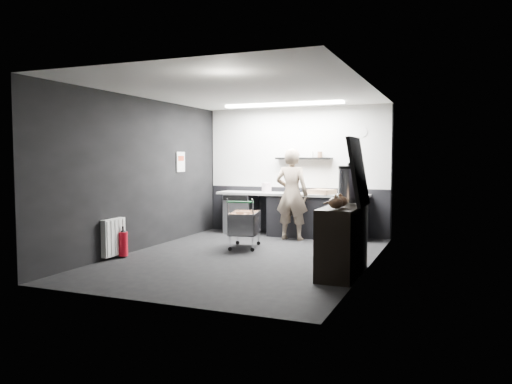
% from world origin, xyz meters
% --- Properties ---
extents(floor, '(5.50, 5.50, 0.00)m').
position_xyz_m(floor, '(0.00, 0.00, 0.00)').
color(floor, black).
rests_on(floor, ground).
extents(ceiling, '(5.50, 5.50, 0.00)m').
position_xyz_m(ceiling, '(0.00, 0.00, 2.70)').
color(ceiling, silver).
rests_on(ceiling, wall_back).
extents(wall_back, '(5.50, 0.00, 5.50)m').
position_xyz_m(wall_back, '(0.00, 2.75, 1.35)').
color(wall_back, black).
rests_on(wall_back, floor).
extents(wall_front, '(5.50, 0.00, 5.50)m').
position_xyz_m(wall_front, '(0.00, -2.75, 1.35)').
color(wall_front, black).
rests_on(wall_front, floor).
extents(wall_left, '(0.00, 5.50, 5.50)m').
position_xyz_m(wall_left, '(-2.00, 0.00, 1.35)').
color(wall_left, black).
rests_on(wall_left, floor).
extents(wall_right, '(0.00, 5.50, 5.50)m').
position_xyz_m(wall_right, '(2.00, 0.00, 1.35)').
color(wall_right, black).
rests_on(wall_right, floor).
extents(kitchen_wall_panel, '(3.95, 0.02, 1.70)m').
position_xyz_m(kitchen_wall_panel, '(0.00, 2.73, 1.85)').
color(kitchen_wall_panel, silver).
rests_on(kitchen_wall_panel, wall_back).
extents(dado_panel, '(3.95, 0.02, 1.00)m').
position_xyz_m(dado_panel, '(0.00, 2.73, 0.50)').
color(dado_panel, black).
rests_on(dado_panel, wall_back).
extents(floating_shelf, '(1.20, 0.22, 0.04)m').
position_xyz_m(floating_shelf, '(0.20, 2.62, 1.62)').
color(floating_shelf, black).
rests_on(floating_shelf, wall_back).
extents(wall_clock, '(0.20, 0.03, 0.20)m').
position_xyz_m(wall_clock, '(1.40, 2.72, 2.15)').
color(wall_clock, white).
rests_on(wall_clock, wall_back).
extents(poster, '(0.02, 0.30, 0.40)m').
position_xyz_m(poster, '(-1.98, 1.30, 1.55)').
color(poster, white).
rests_on(poster, wall_left).
extents(poster_red_band, '(0.02, 0.22, 0.10)m').
position_xyz_m(poster_red_band, '(-1.98, 1.30, 1.62)').
color(poster_red_band, red).
rests_on(poster_red_band, poster).
extents(radiator, '(0.10, 0.50, 0.60)m').
position_xyz_m(radiator, '(-1.94, -0.90, 0.35)').
color(radiator, white).
rests_on(radiator, wall_left).
extents(ceiling_strip, '(2.40, 0.20, 0.04)m').
position_xyz_m(ceiling_strip, '(0.00, 1.85, 2.67)').
color(ceiling_strip, white).
rests_on(ceiling_strip, ceiling).
extents(prep_counter, '(3.20, 0.61, 0.90)m').
position_xyz_m(prep_counter, '(0.14, 2.42, 0.46)').
color(prep_counter, black).
rests_on(prep_counter, floor).
extents(person, '(0.67, 0.44, 1.82)m').
position_xyz_m(person, '(0.16, 1.97, 0.91)').
color(person, '#C2B299').
rests_on(person, floor).
extents(shopping_cart, '(0.64, 0.91, 0.89)m').
position_xyz_m(shopping_cart, '(-0.35, 0.78, 0.42)').
color(shopping_cart, silver).
rests_on(shopping_cart, floor).
extents(sideboard, '(0.55, 1.28, 1.92)m').
position_xyz_m(sideboard, '(1.75, -0.58, 0.61)').
color(sideboard, black).
rests_on(sideboard, floor).
extents(fire_extinguisher, '(0.15, 0.15, 0.49)m').
position_xyz_m(fire_extinguisher, '(-1.85, -0.77, 0.24)').
color(fire_extinguisher, red).
rests_on(fire_extinguisher, floor).
extents(cardboard_box, '(0.58, 0.52, 0.10)m').
position_xyz_m(cardboard_box, '(0.67, 2.37, 0.95)').
color(cardboard_box, '#A47B57').
rests_on(cardboard_box, prep_counter).
extents(pink_tub, '(0.20, 0.20, 0.20)m').
position_xyz_m(pink_tub, '(-0.55, 2.42, 1.00)').
color(pink_tub, silver).
rests_on(pink_tub, prep_counter).
extents(white_container, '(0.22, 0.19, 0.17)m').
position_xyz_m(white_container, '(0.05, 2.37, 0.98)').
color(white_container, white).
rests_on(white_container, prep_counter).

